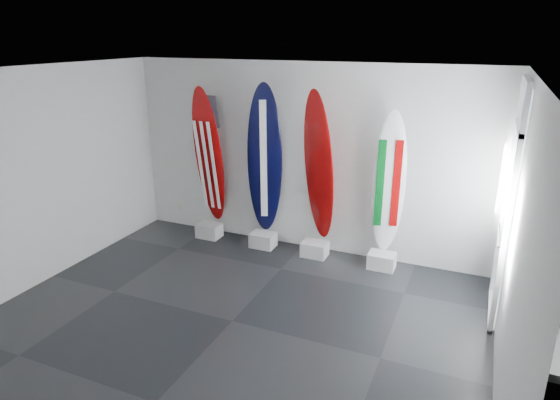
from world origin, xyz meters
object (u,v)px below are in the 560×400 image
at_px(surfboard_navy, 265,160).
at_px(surfboard_swiss, 319,168).
at_px(surfboard_italy, 389,184).
at_px(surfboard_usa, 209,157).

height_order(surfboard_navy, surfboard_swiss, surfboard_navy).
distance_m(surfboard_navy, surfboard_italy, 2.00).
height_order(surfboard_usa, surfboard_navy, surfboard_navy).
distance_m(surfboard_usa, surfboard_swiss, 1.95).
bearing_deg(surfboard_italy, surfboard_usa, 163.30).
bearing_deg(surfboard_usa, surfboard_italy, 3.90).
height_order(surfboard_navy, surfboard_italy, surfboard_navy).
relative_size(surfboard_usa, surfboard_navy, 0.97).
bearing_deg(surfboard_navy, surfboard_usa, 160.21).
bearing_deg(surfboard_navy, surfboard_swiss, -19.79).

